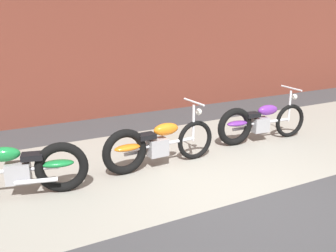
{
  "coord_description": "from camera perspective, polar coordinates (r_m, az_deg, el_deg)",
  "views": [
    {
      "loc": [
        -3.11,
        -3.5,
        2.38
      ],
      "look_at": [
        -0.51,
        1.35,
        0.75
      ],
      "focal_mm": 40.0,
      "sensor_mm": 36.0,
      "label": 1
    }
  ],
  "objects": [
    {
      "name": "ground_plane",
      "position": [
        5.25,
        12.21,
        -10.87
      ],
      "size": [
        80.0,
        80.0,
        0.0
      ],
      "primitive_type": "plane",
      "color": "#38383A"
    },
    {
      "name": "sidewalk_slab",
      "position": [
        6.54,
        2.33,
        -4.81
      ],
      "size": [
        36.0,
        3.5,
        0.01
      ],
      "primitive_type": "cube",
      "color": "gray",
      "rests_on": "ground"
    },
    {
      "name": "brick_building_wall",
      "position": [
        9.23,
        -8.85,
        16.45
      ],
      "size": [
        36.0,
        0.5,
        4.8
      ],
      "primitive_type": "cube",
      "color": "brown",
      "rests_on": "ground"
    },
    {
      "name": "motorcycle_green",
      "position": [
        5.44,
        -21.12,
        -6.04
      ],
      "size": [
        1.97,
        0.76,
        1.03
      ],
      "rotation": [
        0.0,
        0.0,
        2.88
      ],
      "color": "black",
      "rests_on": "ground"
    },
    {
      "name": "motorcycle_orange",
      "position": [
        5.98,
        -2.29,
        -2.85
      ],
      "size": [
        2.01,
        0.58,
        1.03
      ],
      "rotation": [
        0.0,
        0.0,
        0.03
      ],
      "color": "black",
      "rests_on": "ground"
    },
    {
      "name": "motorcycle_purple",
      "position": [
        7.42,
        13.36,
        0.56
      ],
      "size": [
        2.01,
        0.58,
        1.03
      ],
      "rotation": [
        0.0,
        0.0,
        -0.09
      ],
      "color": "black",
      "rests_on": "ground"
    }
  ]
}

